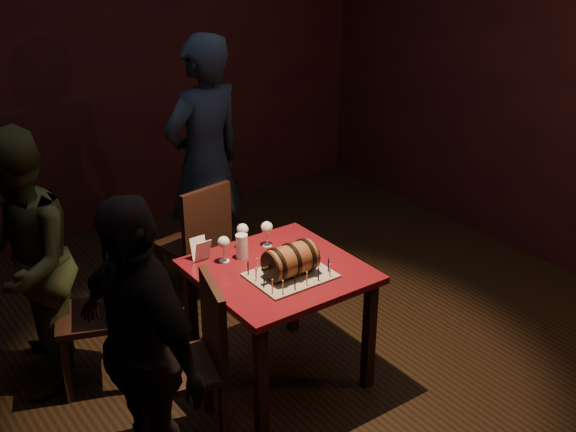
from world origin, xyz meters
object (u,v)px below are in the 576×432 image
(pint_of_ale, at_px, (242,247))
(person_back, at_px, (205,163))
(person_left_rear, at_px, (21,266))
(wine_glass_left, at_px, (224,243))
(chair_left_front, at_px, (196,354))
(wine_glass_mid, at_px, (243,231))
(chair_left_rear, at_px, (104,304))
(wine_glass_right, at_px, (267,228))
(barrel_cake, at_px, (290,260))
(pub_table, at_px, (278,285))
(chair_back, at_px, (199,239))
(person_left_front, at_px, (138,351))

(pint_of_ale, relative_size, person_back, 0.08)
(pint_of_ale, relative_size, person_left_rear, 0.09)
(wine_glass_left, xyz_separation_m, chair_left_front, (-0.44, -0.43, -0.35))
(wine_glass_left, bearing_deg, chair_left_front, -135.55)
(chair_left_front, xyz_separation_m, person_left_rear, (-0.57, 0.98, 0.27))
(wine_glass_mid, xyz_separation_m, chair_left_rear, (-0.82, 0.25, -0.34))
(wine_glass_left, relative_size, chair_left_rear, 0.17)
(wine_glass_right, bearing_deg, barrel_cake, -105.40)
(pub_table, height_order, chair_back, chair_back)
(wine_glass_mid, height_order, person_back, person_back)
(pub_table, bearing_deg, barrel_cake, -89.88)
(chair_back, height_order, chair_left_front, same)
(wine_glass_mid, height_order, person_left_front, person_left_front)
(person_back, distance_m, person_left_rear, 1.59)
(wine_glass_right, xyz_separation_m, pint_of_ale, (-0.21, -0.05, -0.05))
(wine_glass_right, height_order, person_left_front, person_left_front)
(pint_of_ale, distance_m, chair_left_front, 0.74)
(pint_of_ale, height_order, person_back, person_back)
(wine_glass_right, distance_m, chair_left_rear, 1.06)
(pub_table, height_order, person_left_rear, person_left_rear)
(person_back, relative_size, person_left_front, 1.19)
(barrel_cake, distance_m, person_left_front, 1.05)
(barrel_cake, relative_size, chair_back, 0.36)
(wine_glass_mid, xyz_separation_m, person_left_rear, (-1.18, 0.47, -0.07))
(pub_table, bearing_deg, wine_glass_right, 68.50)
(wine_glass_left, height_order, pint_of_ale, wine_glass_left)
(wine_glass_mid, bearing_deg, person_back, 72.56)
(person_back, height_order, person_left_rear, person_back)
(person_left_rear, bearing_deg, wine_glass_right, 89.32)
(person_back, bearing_deg, barrel_cake, 69.01)
(pint_of_ale, bearing_deg, person_left_front, -148.61)
(wine_glass_left, distance_m, wine_glass_right, 0.32)
(chair_left_front, height_order, person_left_front, person_left_front)
(wine_glass_mid, relative_size, chair_left_rear, 0.17)
(barrel_cake, height_order, wine_glass_mid, barrel_cake)
(pint_of_ale, xyz_separation_m, chair_left_front, (-0.55, -0.41, -0.30))
(pint_of_ale, relative_size, chair_left_front, 0.16)
(barrel_cake, bearing_deg, pint_of_ale, 106.06)
(chair_left_front, bearing_deg, barrel_cake, 5.12)
(pint_of_ale, bearing_deg, pub_table, -66.52)
(chair_left_rear, xyz_separation_m, person_left_front, (-0.18, -0.92, 0.26))
(barrel_cake, bearing_deg, chair_left_front, -174.88)
(wine_glass_left, distance_m, wine_glass_mid, 0.20)
(wine_glass_left, distance_m, person_left_front, 1.01)
(pub_table, xyz_separation_m, person_back, (0.29, 1.33, 0.29))
(barrel_cake, xyz_separation_m, wine_glass_left, (-0.21, 0.37, 0.02))
(wine_glass_left, height_order, chair_left_front, chair_left_front)
(chair_back, height_order, person_left_rear, person_left_rear)
(wine_glass_right, distance_m, chair_left_front, 0.95)
(person_left_front, bearing_deg, chair_left_front, 103.93)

